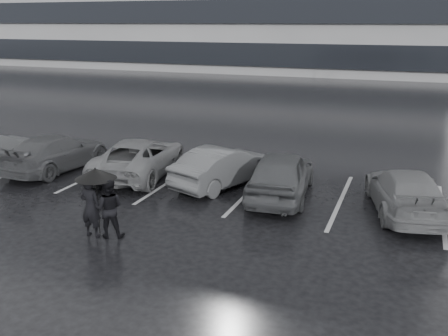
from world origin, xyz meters
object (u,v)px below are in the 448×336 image
at_px(pedestrian_right, 109,208).
at_px(car_main, 281,174).
at_px(car_east, 405,191).
at_px(car_west_b, 140,157).
at_px(pedestrian_left, 91,207).
at_px(car_west_c, 56,152).
at_px(car_west_a, 223,166).

bearing_deg(pedestrian_right, car_main, -146.85).
bearing_deg(car_east, car_west_b, -16.70).
height_order(car_main, car_east, car_main).
relative_size(car_main, pedestrian_left, 2.74).
xyz_separation_m(car_west_b, car_east, (8.67, -0.46, -0.03)).
bearing_deg(pedestrian_right, car_west_b, -88.72).
bearing_deg(car_east, car_main, -14.37).
bearing_deg(car_west_c, car_west_b, -167.61).
bearing_deg(car_main, car_west_b, -10.05).
relative_size(car_west_b, pedestrian_right, 3.12).
bearing_deg(pedestrian_right, pedestrian_left, -2.94).
relative_size(pedestrian_left, pedestrian_right, 1.03).
height_order(car_west_c, pedestrian_right, pedestrian_right).
xyz_separation_m(car_west_a, pedestrian_right, (-1.19, -4.76, 0.11)).
distance_m(car_east, pedestrian_right, 8.03).
bearing_deg(car_west_a, car_west_b, 19.27).
bearing_deg(car_east, pedestrian_right, 18.89).
bearing_deg(car_west_c, car_west_a, -172.04).
height_order(car_west_a, car_west_b, car_west_b).
relative_size(car_west_a, car_west_b, 0.83).
bearing_deg(pedestrian_right, car_west_c, -61.05).
xyz_separation_m(car_west_b, pedestrian_left, (1.48, -4.91, 0.12)).
distance_m(car_west_a, car_west_b, 3.10).
relative_size(car_west_a, car_east, 0.92).
xyz_separation_m(car_main, car_west_b, (-5.12, 0.42, -0.07)).
xyz_separation_m(car_west_a, car_west_c, (-6.21, -0.46, -0.00)).
distance_m(car_main, car_east, 3.55).
relative_size(car_main, car_west_b, 0.90).
bearing_deg(car_west_c, car_main, -175.84).
relative_size(car_west_b, pedestrian_left, 3.04).
height_order(car_west_b, car_east, car_west_b).
distance_m(car_west_b, pedestrian_right, 5.15).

